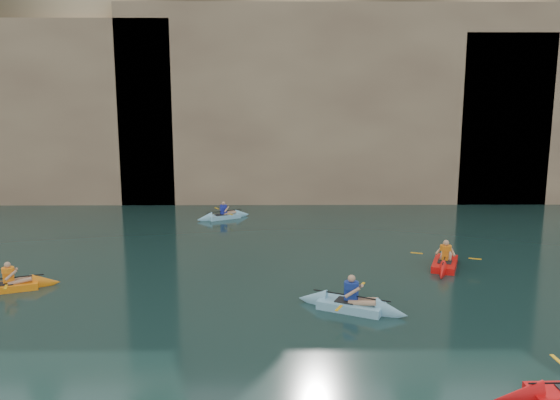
{
  "coord_description": "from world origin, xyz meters",
  "views": [
    {
      "loc": [
        -1.32,
        -8.9,
        5.78
      ],
      "look_at": [
        -1.19,
        6.44,
        3.0
      ],
      "focal_mm": 35.0,
      "sensor_mm": 36.0,
      "label": 1
    }
  ],
  "objects": [
    {
      "name": "cliff",
      "position": [
        0.0,
        30.0,
        6.0
      ],
      "size": [
        70.0,
        16.0,
        12.0
      ],
      "primitive_type": "cube",
      "color": "tan",
      "rests_on": "ground"
    },
    {
      "name": "cliff_slab_center",
      "position": [
        2.0,
        22.6,
        5.7
      ],
      "size": [
        24.0,
        2.4,
        11.4
      ],
      "primitive_type": "cube",
      "color": "tan",
      "rests_on": "ground"
    },
    {
      "name": "sea_cave_center",
      "position": [
        -4.0,
        21.95,
        1.6
      ],
      "size": [
        3.5,
        1.0,
        3.2
      ],
      "primitive_type": "cube",
      "color": "black",
      "rests_on": "ground"
    },
    {
      "name": "sea_cave_east",
      "position": [
        10.0,
        21.95,
        2.25
      ],
      "size": [
        5.0,
        1.0,
        4.5
      ],
      "primitive_type": "cube",
      "color": "black",
      "rests_on": "ground"
    },
    {
      "name": "kayaker_orange",
      "position": [
        -9.6,
        7.35,
        0.14
      ],
      "size": [
        3.0,
        2.11,
        1.12
      ],
      "rotation": [
        0.0,
        0.0,
        0.36
      ],
      "color": "orange",
      "rests_on": "ground"
    },
    {
      "name": "kayaker_ltblue_near",
      "position": [
        0.8,
        5.62,
        0.16
      ],
      "size": [
        3.22,
        2.27,
        1.27
      ],
      "rotation": [
        0.0,
        0.0,
        -0.45
      ],
      "color": "#7BB7CE",
      "rests_on": "ground"
    },
    {
      "name": "kayaker_red_far",
      "position": [
        4.68,
        9.62,
        0.15
      ],
      "size": [
        2.26,
        3.35,
        1.22
      ],
      "rotation": [
        0.0,
        0.0,
        1.19
      ],
      "color": "red",
      "rests_on": "ground"
    },
    {
      "name": "kayaker_ltblue_mid",
      "position": [
        -3.92,
        17.8,
        0.13
      ],
      "size": [
        2.78,
        1.95,
        1.07
      ],
      "rotation": [
        0.0,
        0.0,
        0.51
      ],
      "color": "#84C4DD",
      "rests_on": "ground"
    }
  ]
}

